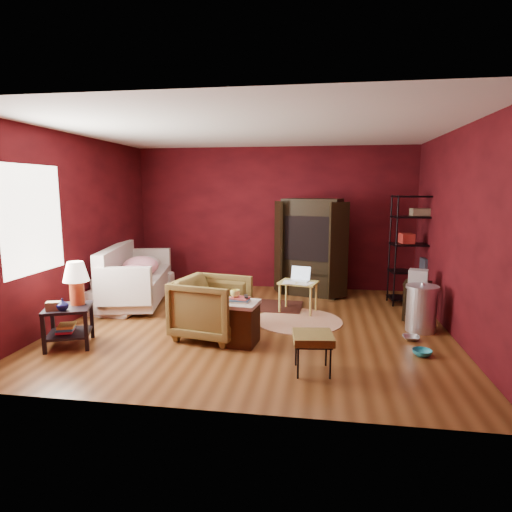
{
  "coord_description": "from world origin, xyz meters",
  "views": [
    {
      "loc": [
        0.95,
        -6.01,
        2.0
      ],
      "look_at": [
        0.0,
        0.2,
        1.0
      ],
      "focal_mm": 30.0,
      "sensor_mm": 36.0,
      "label": 1
    }
  ],
  "objects_px": {
    "side_table": "(72,296)",
    "armchair": "(212,305)",
    "sofa": "(133,282)",
    "tv_armoire": "(311,245)",
    "wire_shelving": "(419,245)",
    "laptop_desk": "(298,285)",
    "hamper": "(240,322)"
  },
  "relations": [
    {
      "from": "side_table",
      "to": "armchair",
      "type": "bearing_deg",
      "value": 17.47
    },
    {
      "from": "sofa",
      "to": "tv_armoire",
      "type": "height_order",
      "value": "tv_armoire"
    },
    {
      "from": "sofa",
      "to": "wire_shelving",
      "type": "relative_size",
      "value": 1.02
    },
    {
      "from": "sofa",
      "to": "armchair",
      "type": "height_order",
      "value": "armchair"
    },
    {
      "from": "sofa",
      "to": "wire_shelving",
      "type": "distance_m",
      "value": 5.0
    },
    {
      "from": "armchair",
      "to": "laptop_desk",
      "type": "distance_m",
      "value": 1.73
    },
    {
      "from": "armchair",
      "to": "hamper",
      "type": "bearing_deg",
      "value": -104.35
    },
    {
      "from": "side_table",
      "to": "sofa",
      "type": "bearing_deg",
      "value": 93.34
    },
    {
      "from": "hamper",
      "to": "laptop_desk",
      "type": "relative_size",
      "value": 0.87
    },
    {
      "from": "sofa",
      "to": "hamper",
      "type": "xyz_separation_m",
      "value": [
        2.24,
        -1.72,
        -0.08
      ]
    },
    {
      "from": "laptop_desk",
      "to": "wire_shelving",
      "type": "bearing_deg",
      "value": 36.04
    },
    {
      "from": "hamper",
      "to": "wire_shelving",
      "type": "relative_size",
      "value": 0.34
    },
    {
      "from": "sofa",
      "to": "side_table",
      "type": "distance_m",
      "value": 2.07
    },
    {
      "from": "sofa",
      "to": "tv_armoire",
      "type": "xyz_separation_m",
      "value": [
        3.07,
        1.06,
        0.57
      ]
    },
    {
      "from": "sofa",
      "to": "armchair",
      "type": "distance_m",
      "value": 2.36
    },
    {
      "from": "tv_armoire",
      "to": "wire_shelving",
      "type": "relative_size",
      "value": 0.96
    },
    {
      "from": "armchair",
      "to": "laptop_desk",
      "type": "height_order",
      "value": "armchair"
    },
    {
      "from": "sofa",
      "to": "wire_shelving",
      "type": "height_order",
      "value": "wire_shelving"
    },
    {
      "from": "side_table",
      "to": "hamper",
      "type": "distance_m",
      "value": 2.17
    },
    {
      "from": "side_table",
      "to": "wire_shelving",
      "type": "bearing_deg",
      "value": 29.41
    },
    {
      "from": "hamper",
      "to": "laptop_desk",
      "type": "height_order",
      "value": "laptop_desk"
    },
    {
      "from": "side_table",
      "to": "laptop_desk",
      "type": "bearing_deg",
      "value": 34.01
    },
    {
      "from": "wire_shelving",
      "to": "laptop_desk",
      "type": "bearing_deg",
      "value": -164.65
    },
    {
      "from": "sofa",
      "to": "tv_armoire",
      "type": "distance_m",
      "value": 3.29
    },
    {
      "from": "sofa",
      "to": "side_table",
      "type": "relative_size",
      "value": 1.78
    },
    {
      "from": "tv_armoire",
      "to": "wire_shelving",
      "type": "xyz_separation_m",
      "value": [
        1.85,
        -0.4,
        0.09
      ]
    },
    {
      "from": "side_table",
      "to": "tv_armoire",
      "type": "bearing_deg",
      "value": 46.45
    },
    {
      "from": "sofa",
      "to": "tv_armoire",
      "type": "relative_size",
      "value": 1.06
    },
    {
      "from": "sofa",
      "to": "laptop_desk",
      "type": "distance_m",
      "value": 2.91
    },
    {
      "from": "armchair",
      "to": "laptop_desk",
      "type": "relative_size",
      "value": 1.23
    },
    {
      "from": "laptop_desk",
      "to": "tv_armoire",
      "type": "distance_m",
      "value": 1.33
    },
    {
      "from": "hamper",
      "to": "sofa",
      "type": "bearing_deg",
      "value": 142.43
    }
  ]
}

